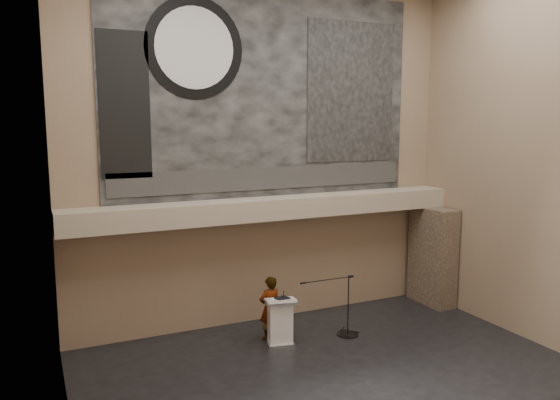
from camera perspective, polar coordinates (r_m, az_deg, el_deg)
name	(u,v)px	position (r m, az deg, el deg)	size (l,w,h in m)	color
floor	(349,385)	(11.23, 7.27, -18.63)	(10.00, 10.00, 0.00)	black
wall_back	(266,154)	(13.58, -1.43, 4.84)	(10.00, 0.02, 8.50)	#896E56
wall_front	(540,193)	(7.04, 25.51, 0.69)	(10.00, 0.02, 8.50)	#896E56
wall_left	(59,179)	(8.49, -22.09, 2.07)	(0.02, 8.00, 8.50)	#896E56
wall_right	(546,158)	(13.41, 26.07, 3.94)	(0.02, 8.00, 8.50)	#896E56
soffit	(273,208)	(13.36, -0.72, -0.83)	(10.00, 0.80, 0.50)	tan
sprinkler_left	(211,225)	(12.80, -7.18, -2.58)	(0.04, 0.04, 0.06)	#B2893D
sprinkler_right	(341,214)	(14.24, 6.36, -1.45)	(0.04, 0.04, 0.06)	#B2893D
banner	(267,95)	(13.54, -1.40, 10.96)	(8.00, 0.05, 5.00)	black
banner_text_strip	(268,178)	(13.57, -1.30, 2.29)	(7.76, 0.02, 0.55)	#2B2B2B
banner_clock_rim	(195,48)	(12.98, -8.92, 15.41)	(2.30, 2.30, 0.02)	black
banner_clock_face	(195,48)	(12.96, -8.90, 15.42)	(1.84, 1.84, 0.02)	silver
banner_building_print	(351,92)	(14.63, 7.48, 11.10)	(2.60, 0.02, 3.60)	black
banner_brick_print	(125,105)	(12.53, -15.93, 9.48)	(1.10, 0.02, 3.20)	black
stone_pier	(433,256)	(15.78, 15.66, -5.64)	(0.60, 1.40, 2.70)	#46372B
lectern	(280,322)	(12.66, 0.02, -12.63)	(0.75, 0.61, 1.13)	silver
binder	(282,298)	(12.44, 0.22, -10.24)	(0.30, 0.24, 0.04)	black
papers	(278,299)	(12.42, -0.26, -10.35)	(0.22, 0.31, 0.01)	white
speaker_person	(270,308)	(12.93, -1.07, -11.22)	(0.55, 0.36, 1.51)	white
mic_stand	(346,326)	(13.42, 6.92, -12.94)	(1.53, 0.52, 1.47)	black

